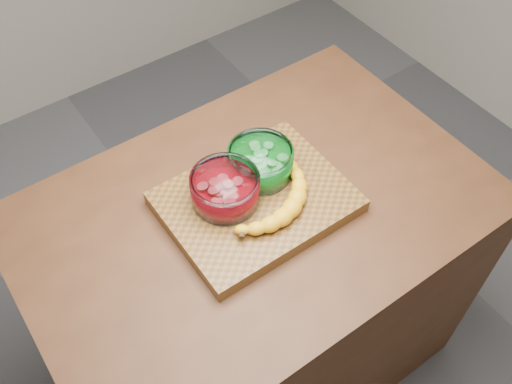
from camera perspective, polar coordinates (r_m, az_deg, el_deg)
ground at (r=2.24m, az=0.00°, el=-15.61°), size 3.50×3.50×0.00m
counter at (r=1.83m, az=0.00°, el=-10.05°), size 1.20×0.80×0.90m
cutting_board at (r=1.44m, az=0.00°, el=-1.00°), size 0.45×0.35×0.04m
bowl_red at (r=1.39m, az=-3.10°, el=0.29°), size 0.17×0.17×0.08m
bowl_green at (r=1.45m, az=0.45°, el=3.02°), size 0.17×0.17×0.08m
banana at (r=1.39m, az=1.57°, el=-0.79°), size 0.29×0.18×0.04m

